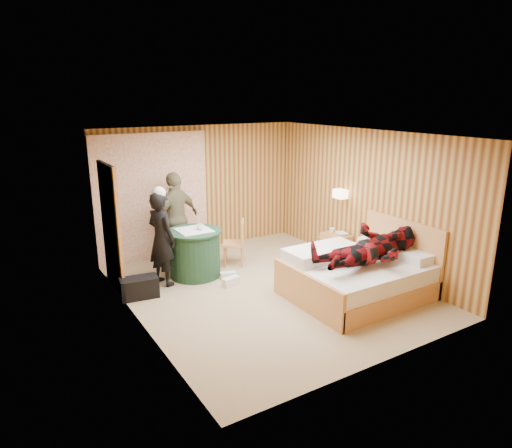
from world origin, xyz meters
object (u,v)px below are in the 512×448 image
woman_standing (162,239)px  man_on_bed (373,239)px  wall_lamp (341,194)px  duffel_bag (139,288)px  nightstand (336,247)px  chair_near (237,239)px  man_at_table (176,218)px  round_table (195,253)px  chair_far (178,236)px  bed (358,276)px

woman_standing → man_on_bed: bearing=-151.2°
wall_lamp → duffel_bag: size_ratio=0.45×
nightstand → chair_near: chair_near is taller
nightstand → duffel_bag: size_ratio=0.94×
man_at_table → woman_standing: bearing=34.4°
nightstand → wall_lamp: bearing=-15.0°
round_table → duffel_bag: bearing=-161.3°
chair_far → man_at_table: size_ratio=0.54×
wall_lamp → round_table: 2.88m
man_at_table → chair_near: bearing=121.5°
wall_lamp → man_at_table: bearing=150.6°
nightstand → round_table: (-2.61, 0.70, 0.15)m
woman_standing → man_at_table: man_at_table is taller
nightstand → woman_standing: size_ratio=0.34×
wall_lamp → woman_standing: 3.36m
nightstand → woman_standing: (-3.21, 0.64, 0.52)m
duffel_bag → man_at_table: 1.76m
bed → chair_near: 2.37m
man_on_bed → duffel_bag: bearing=147.2°
duffel_bag → man_at_table: man_at_table is taller
wall_lamp → man_on_bed: man_on_bed is taller
chair_near → man_at_table: size_ratio=0.49×
chair_far → woman_standing: size_ratio=0.59×
chair_near → duffel_bag: (-2.02, -0.46, -0.33)m
duffel_bag → nightstand: bearing=3.1°
chair_near → woman_standing: size_ratio=0.54×
chair_far → man_on_bed: size_ratio=0.53×
round_table → nightstand: bearing=-14.9°
chair_near → man_on_bed: (0.98, -2.39, 0.49)m
bed → chair_far: bed is taller
bed → chair_far: (-1.86, 2.82, 0.22)m
nightstand → chair_far: bearing=151.3°
wall_lamp → nightstand: (-0.04, 0.01, -1.03)m
bed → nightstand: 1.58m
duffel_bag → man_on_bed: 3.66m
chair_far → chair_near: chair_far is taller
nightstand → chair_near: 1.89m
woman_standing → man_on_bed: 3.36m
man_on_bed → nightstand: bearing=65.7°
round_table → man_on_bed: (1.88, -2.31, 0.56)m
bed → round_table: 2.79m
wall_lamp → round_table: bearing=165.1°
round_table → woman_standing: bearing=-174.6°
wall_lamp → man_at_table: size_ratio=0.15×
chair_far → chair_near: (0.91, -0.66, -0.05)m
wall_lamp → chair_far: bearing=151.5°
man_at_table → man_on_bed: bearing=101.1°
round_table → chair_near: bearing=5.2°
duffel_bag → man_on_bed: bearing=-24.9°
chair_far → man_at_table: 0.33m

